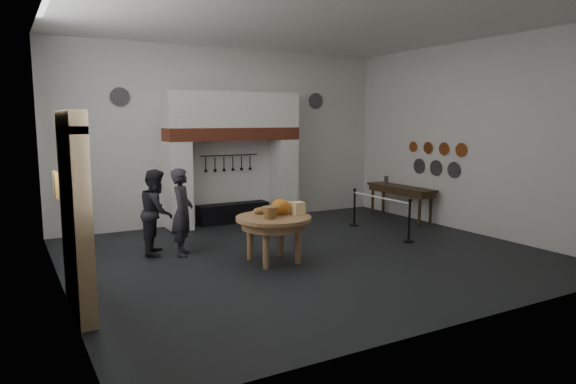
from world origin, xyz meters
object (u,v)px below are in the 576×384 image
visitor_far (157,212)px  side_table (401,187)px  work_table (273,218)px  iron_range (233,213)px  barrier_post_near (409,222)px  visitor_near (182,212)px  barrier_post_far (354,208)px

visitor_far → side_table: 6.68m
visitor_far → work_table: bearing=-111.9°
iron_range → visitor_far: size_ratio=1.12×
iron_range → barrier_post_near: 4.65m
visitor_far → iron_range: bearing=-27.3°
side_table → visitor_near: bearing=-173.5°
visitor_near → barrier_post_far: size_ratio=1.93×
barrier_post_near → barrier_post_far: (0.00, 2.00, 0.00)m
visitor_near → visitor_far: bearing=70.6°
iron_range → visitor_far: visitor_far is taller
iron_range → barrier_post_far: barrier_post_far is taller
visitor_far → barrier_post_far: visitor_far is taller
side_table → barrier_post_near: bearing=-127.4°
visitor_far → barrier_post_far: bearing=-64.5°
iron_range → visitor_near: visitor_near is taller
visitor_near → visitor_far: visitor_near is taller
iron_range → side_table: bearing=-24.1°
work_table → visitor_near: size_ratio=0.82×
work_table → barrier_post_near: (3.35, -0.04, -0.39)m
work_table → visitor_near: bearing=135.4°
work_table → visitor_far: size_ratio=0.84×
iron_range → barrier_post_near: bearing=-57.3°
iron_range → visitor_near: size_ratio=1.10×
work_table → visitor_near: visitor_near is taller
visitor_near → side_table: bearing=-57.8°
visitor_far → barrier_post_near: visitor_far is taller
visitor_near → iron_range: bearing=-14.8°
work_table → visitor_far: bearing=135.3°
iron_range → barrier_post_far: bearing=-37.2°
work_table → visitor_far: visitor_far is taller
iron_range → visitor_near: 3.40m
iron_range → barrier_post_far: 3.16m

